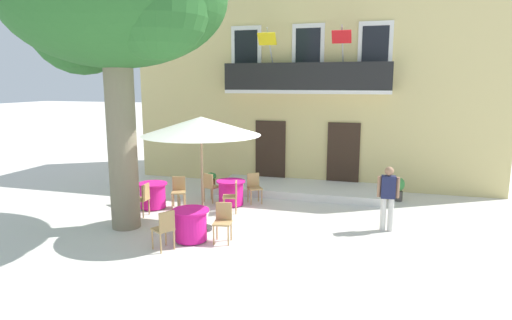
% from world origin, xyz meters
% --- Properties ---
extents(ground_plane, '(120.00, 120.00, 0.00)m').
position_xyz_m(ground_plane, '(0.00, 0.00, 0.00)').
color(ground_plane, silver).
extents(building_facade, '(13.00, 5.09, 7.50)m').
position_xyz_m(building_facade, '(0.74, 6.99, 3.75)').
color(building_facade, '#DBC67F').
rests_on(building_facade, ground).
extents(entrance_step_platform, '(5.54, 2.10, 0.25)m').
position_xyz_m(entrance_step_platform, '(0.74, 3.95, 0.12)').
color(entrance_step_platform, silver).
rests_on(entrance_step_platform, ground).
extents(plane_tree, '(5.53, 4.86, 7.22)m').
position_xyz_m(plane_tree, '(-2.96, -0.73, 5.44)').
color(plane_tree, '#7F755B').
rests_on(plane_tree, ground).
extents(cafe_table_near_tree, '(0.86, 0.86, 0.76)m').
position_xyz_m(cafe_table_near_tree, '(-0.86, -1.23, 0.39)').
color(cafe_table_near_tree, '#DB1984').
rests_on(cafe_table_near_tree, ground).
extents(cafe_chair_near_tree_0, '(0.46, 0.46, 0.91)m').
position_xyz_m(cafe_chair_near_tree_0, '(-0.13, -1.04, 0.53)').
color(cafe_chair_near_tree_0, tan).
rests_on(cafe_chair_near_tree_0, ground).
extents(cafe_chair_near_tree_1, '(0.55, 0.55, 0.91)m').
position_xyz_m(cafe_chair_near_tree_1, '(-1.33, -0.64, 0.53)').
color(cafe_chair_near_tree_1, tan).
rests_on(cafe_chair_near_tree_1, ground).
extents(cafe_chair_near_tree_2, '(0.55, 0.55, 0.91)m').
position_xyz_m(cafe_chair_near_tree_2, '(-1.17, -1.91, 0.53)').
color(cafe_chair_near_tree_2, tan).
rests_on(cafe_chair_near_tree_2, ground).
extents(cafe_table_middle, '(0.86, 0.86, 0.76)m').
position_xyz_m(cafe_table_middle, '(-0.97, 1.86, 0.39)').
color(cafe_table_middle, '#DB1984').
rests_on(cafe_table_middle, ground).
extents(cafe_chair_middle_0, '(0.50, 0.50, 0.91)m').
position_xyz_m(cafe_chair_middle_0, '(-0.68, 1.17, 0.53)').
color(cafe_chair_middle_0, tan).
rests_on(cafe_chair_middle_0, ground).
extents(cafe_chair_middle_1, '(0.55, 0.55, 0.91)m').
position_xyz_m(cafe_chair_middle_1, '(-0.39, 2.34, 0.53)').
color(cafe_chair_middle_1, tan).
rests_on(cafe_chair_middle_1, ground).
extents(cafe_chair_middle_2, '(0.50, 0.50, 0.91)m').
position_xyz_m(cafe_chair_middle_2, '(-1.71, 2.02, 0.53)').
color(cafe_chair_middle_2, tan).
rests_on(cafe_chair_middle_2, ground).
extents(cafe_table_front, '(0.86, 0.86, 0.76)m').
position_xyz_m(cafe_table_front, '(-3.07, 0.91, 0.39)').
color(cafe_table_front, '#DB1984').
rests_on(cafe_table_front, ground).
extents(cafe_chair_front_0, '(0.55, 0.55, 0.91)m').
position_xyz_m(cafe_chair_front_0, '(-3.76, 1.22, 0.53)').
color(cafe_chair_front_0, tan).
rests_on(cafe_chair_front_0, ground).
extents(cafe_chair_front_1, '(0.42, 0.42, 0.91)m').
position_xyz_m(cafe_chair_front_1, '(-2.96, 0.17, 0.53)').
color(cafe_chair_front_1, tan).
rests_on(cafe_chair_front_1, ground).
extents(cafe_chair_front_2, '(0.52, 0.52, 0.91)m').
position_xyz_m(cafe_chair_front_2, '(-2.39, 1.25, 0.53)').
color(cafe_chair_front_2, tan).
rests_on(cafe_chair_front_2, ground).
extents(cafe_umbrella, '(2.90, 2.90, 2.85)m').
position_xyz_m(cafe_umbrella, '(-0.90, -0.43, 2.61)').
color(cafe_umbrella, '#997A56').
rests_on(cafe_umbrella, ground).
extents(ground_planter_left, '(0.38, 0.38, 0.55)m').
position_xyz_m(ground_planter_left, '(-2.38, 3.73, 0.31)').
color(ground_planter_left, '#995638').
rests_on(ground_planter_left, ground).
extents(ground_planter_right, '(0.39, 0.39, 0.75)m').
position_xyz_m(ground_planter_right, '(3.86, 3.82, 0.42)').
color(ground_planter_right, '#47423D').
rests_on(ground_planter_right, ground).
extents(pedestrian_near_entrance, '(0.53, 0.24, 1.63)m').
position_xyz_m(pedestrian_near_entrance, '(3.52, 0.81, 0.92)').
color(pedestrian_near_entrance, silver).
rests_on(pedestrian_near_entrance, ground).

